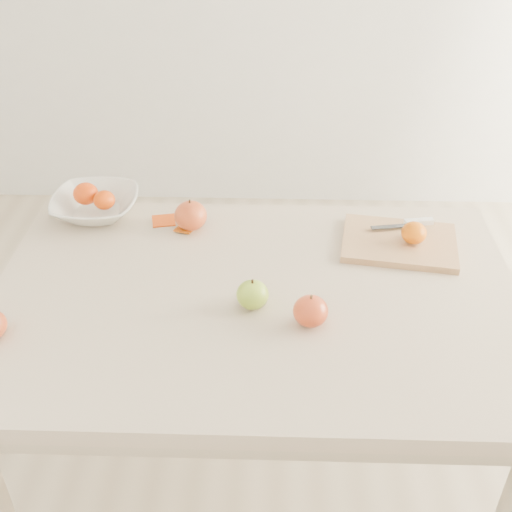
{
  "coord_description": "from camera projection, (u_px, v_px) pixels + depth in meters",
  "views": [
    {
      "loc": [
        0.04,
        -1.14,
        1.65
      ],
      "look_at": [
        0.0,
        0.05,
        0.82
      ],
      "focal_mm": 45.0,
      "sensor_mm": 36.0,
      "label": 1
    }
  ],
  "objects": [
    {
      "name": "ground",
      "position": [
        255.0,
        496.0,
        1.87
      ],
      "size": [
        3.5,
        3.5,
        0.0
      ],
      "primitive_type": "plane",
      "color": "#C6B293",
      "rests_on": "ground"
    },
    {
      "name": "table",
      "position": [
        255.0,
        327.0,
        1.5
      ],
      "size": [
        1.2,
        0.8,
        0.75
      ],
      "color": "beige",
      "rests_on": "ground"
    },
    {
      "name": "cutting_board",
      "position": [
        399.0,
        243.0,
        1.6
      ],
      "size": [
        0.31,
        0.24,
        0.02
      ],
      "primitive_type": "cube",
      "rotation": [
        0.0,
        0.0,
        -0.15
      ],
      "color": "tan",
      "rests_on": "table"
    },
    {
      "name": "board_tangerine",
      "position": [
        414.0,
        233.0,
        1.57
      ],
      "size": [
        0.06,
        0.06,
        0.05
      ],
      "primitive_type": "ellipsoid",
      "color": "#D66307",
      "rests_on": "cutting_board"
    },
    {
      "name": "fruit_bowl",
      "position": [
        96.0,
        205.0,
        1.72
      ],
      "size": [
        0.23,
        0.23,
        0.06
      ],
      "primitive_type": "imported",
      "color": "white",
      "rests_on": "table"
    },
    {
      "name": "bowl_tangerine_near",
      "position": [
        86.0,
        194.0,
        1.71
      ],
      "size": [
        0.07,
        0.07,
        0.06
      ],
      "primitive_type": "ellipsoid",
      "color": "#C93B07",
      "rests_on": "fruit_bowl"
    },
    {
      "name": "bowl_tangerine_far",
      "position": [
        104.0,
        200.0,
        1.69
      ],
      "size": [
        0.06,
        0.06,
        0.05
      ],
      "primitive_type": "ellipsoid",
      "color": "#DC5007",
      "rests_on": "fruit_bowl"
    },
    {
      "name": "orange_peel_a",
      "position": [
        164.0,
        222.0,
        1.7
      ],
      "size": [
        0.07,
        0.06,
        0.01
      ],
      "primitive_type": "cube",
      "rotation": [
        0.21,
        0.0,
        0.21
      ],
      "color": "#D4470F",
      "rests_on": "table"
    },
    {
      "name": "orange_peel_b",
      "position": [
        184.0,
        230.0,
        1.66
      ],
      "size": [
        0.05,
        0.05,
        0.01
      ],
      "primitive_type": "cube",
      "rotation": [
        -0.14,
        0.0,
        -0.31
      ],
      "color": "#C95A0E",
      "rests_on": "table"
    },
    {
      "name": "paring_knife",
      "position": [
        414.0,
        223.0,
        1.65
      ],
      "size": [
        0.17,
        0.06,
        0.01
      ],
      "color": "white",
      "rests_on": "cutting_board"
    },
    {
      "name": "apple_green",
      "position": [
        252.0,
        295.0,
        1.39
      ],
      "size": [
        0.07,
        0.07,
        0.06
      ],
      "primitive_type": "ellipsoid",
      "color": "#599012",
      "rests_on": "table"
    },
    {
      "name": "apple_red_e",
      "position": [
        311.0,
        311.0,
        1.34
      ],
      "size": [
        0.07,
        0.07,
        0.07
      ],
      "primitive_type": "ellipsoid",
      "color": "maroon",
      "rests_on": "table"
    },
    {
      "name": "apple_red_a",
      "position": [
        191.0,
        216.0,
        1.65
      ],
      "size": [
        0.08,
        0.08,
        0.08
      ],
      "primitive_type": "ellipsoid",
      "color": "#A21914",
      "rests_on": "table"
    }
  ]
}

